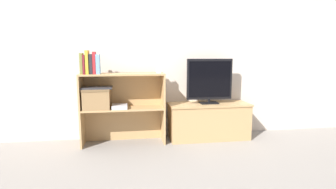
{
  "coord_description": "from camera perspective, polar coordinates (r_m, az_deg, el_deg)",
  "views": [
    {
      "loc": [
        -0.48,
        -2.9,
        1.04
      ],
      "look_at": [
        0.0,
        0.15,
        0.58
      ],
      "focal_mm": 28.0,
      "sensor_mm": 36.0,
      "label": 1
    }
  ],
  "objects": [
    {
      "name": "ground_plane",
      "position": [
        3.12,
        0.43,
        -10.92
      ],
      "size": [
        16.0,
        16.0,
        0.0
      ],
      "primitive_type": "plane",
      "color": "gray"
    },
    {
      "name": "wall_back",
      "position": [
        3.35,
        -0.69,
        11.28
      ],
      "size": [
        10.0,
        0.05,
        2.4
      ],
      "color": "beige",
      "rests_on": "ground_plane"
    },
    {
      "name": "tv_stand",
      "position": [
        3.35,
        8.8,
        -5.67
      ],
      "size": [
        1.0,
        0.39,
        0.45
      ],
      "color": "tan",
      "rests_on": "ground_plane"
    },
    {
      "name": "tv",
      "position": [
        3.26,
        9.02,
        3.09
      ],
      "size": [
        0.57,
        0.14,
        0.55
      ],
      "color": "black",
      "rests_on": "tv_stand"
    },
    {
      "name": "bookshelf_lower_tier",
      "position": [
        3.21,
        -9.64,
        -5.32
      ],
      "size": [
        0.96,
        0.3,
        0.43
      ],
      "color": "tan",
      "rests_on": "ground_plane"
    },
    {
      "name": "bookshelf_upper_tier",
      "position": [
        3.13,
        -9.83,
        2.06
      ],
      "size": [
        0.96,
        0.3,
        0.4
      ],
      "color": "tan",
      "rests_on": "bookshelf_lower_tier"
    },
    {
      "name": "book_olive",
      "position": [
        3.05,
        -18.27,
        6.39
      ],
      "size": [
        0.03,
        0.12,
        0.23
      ],
      "color": "olive",
      "rests_on": "bookshelf_upper_tier"
    },
    {
      "name": "book_maroon",
      "position": [
        3.04,
        -17.71,
        6.24
      ],
      "size": [
        0.02,
        0.15,
        0.21
      ],
      "color": "maroon",
      "rests_on": "bookshelf_upper_tier"
    },
    {
      "name": "book_mustard",
      "position": [
        3.04,
        -17.14,
        6.71
      ],
      "size": [
        0.03,
        0.14,
        0.26
      ],
      "color": "gold",
      "rests_on": "bookshelf_upper_tier"
    },
    {
      "name": "book_charcoal",
      "position": [
        3.03,
        -16.39,
        6.37
      ],
      "size": [
        0.04,
        0.12,
        0.22
      ],
      "color": "#232328",
      "rests_on": "bookshelf_upper_tier"
    },
    {
      "name": "book_crimson",
      "position": [
        3.03,
        -15.7,
        6.63
      ],
      "size": [
        0.03,
        0.14,
        0.24
      ],
      "color": "#B22328",
      "rests_on": "bookshelf_upper_tier"
    },
    {
      "name": "book_skyblue",
      "position": [
        3.03,
        -14.97,
        6.39
      ],
      "size": [
        0.04,
        0.14,
        0.22
      ],
      "color": "#709ECC",
      "rests_on": "bookshelf_upper_tier"
    },
    {
      "name": "baby_monitor",
      "position": [
        3.08,
        -2.05,
        5.73
      ],
      "size": [
        0.05,
        0.04,
        0.14
      ],
      "color": "white",
      "rests_on": "bookshelf_upper_tier"
    },
    {
      "name": "storage_basket_left",
      "position": [
        3.1,
        -15.23,
        -0.67
      ],
      "size": [
        0.3,
        0.27,
        0.23
      ],
      "color": "#937047",
      "rests_on": "bookshelf_lower_tier"
    },
    {
      "name": "laptop",
      "position": [
        3.08,
        -15.31,
        1.45
      ],
      "size": [
        0.35,
        0.22,
        0.02
      ],
      "color": "#2D2D33",
      "rests_on": "storage_basket_left"
    },
    {
      "name": "magazine_stack",
      "position": [
        3.08,
        -10.47,
        -2.57
      ],
      "size": [
        0.17,
        0.21,
        0.04
      ],
      "color": "#B2B2B7",
      "rests_on": "bookshelf_lower_tier"
    }
  ]
}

